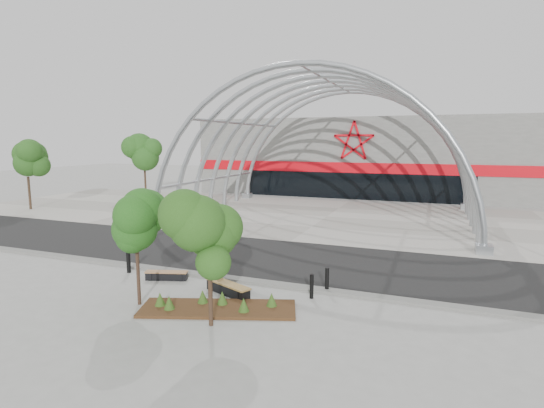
% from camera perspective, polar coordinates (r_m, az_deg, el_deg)
% --- Properties ---
extents(ground, '(140.00, 140.00, 0.00)m').
position_cam_1_polar(ground, '(18.04, -4.65, -9.97)').
color(ground, gray).
rests_on(ground, ground).
extents(road, '(140.00, 7.00, 0.02)m').
position_cam_1_polar(road, '(21.11, -0.49, -7.16)').
color(road, black).
rests_on(road, ground).
extents(forecourt, '(60.00, 17.00, 0.04)m').
position_cam_1_polar(forecourt, '(32.29, 7.38, -1.71)').
color(forecourt, '#9C978D').
rests_on(forecourt, ground).
extents(kerb, '(60.00, 0.50, 0.12)m').
position_cam_1_polar(kerb, '(17.81, -5.01, -10.02)').
color(kerb, slate).
rests_on(kerb, ground).
extents(arena_building, '(34.00, 15.24, 8.00)m').
position_cam_1_polar(arena_building, '(49.44, 12.47, 6.32)').
color(arena_building, slate).
rests_on(arena_building, ground).
extents(vault_canopy, '(20.80, 15.80, 20.36)m').
position_cam_1_polar(vault_canopy, '(32.29, 7.38, -1.71)').
color(vault_canopy, '#A2A8AC').
rests_on(vault_canopy, ground).
extents(planting_bed, '(5.49, 3.24, 0.56)m').
position_cam_1_polar(planting_bed, '(14.97, -7.52, -13.44)').
color(planting_bed, '#3B2512').
rests_on(planting_bed, ground).
extents(street_tree_0, '(1.68, 1.68, 3.84)m').
position_cam_1_polar(street_tree_0, '(15.29, -17.83, -3.04)').
color(street_tree_0, black).
rests_on(street_tree_0, ground).
extents(street_tree_1, '(1.72, 1.72, 4.08)m').
position_cam_1_polar(street_tree_1, '(12.98, -8.46, -3.98)').
color(street_tree_1, black).
rests_on(street_tree_1, ground).
extents(bench_0, '(1.78, 0.90, 0.37)m').
position_cam_1_polar(bench_0, '(18.32, -13.99, -9.33)').
color(bench_0, black).
rests_on(bench_0, ground).
extents(bench_1, '(2.15, 1.28, 0.45)m').
position_cam_1_polar(bench_1, '(16.28, -5.97, -11.26)').
color(bench_1, black).
rests_on(bench_1, ground).
extents(bollard_0, '(0.18, 0.18, 1.10)m').
position_cam_1_polar(bollard_0, '(19.64, -18.74, -7.19)').
color(bollard_0, black).
rests_on(bollard_0, ground).
extents(bollard_1, '(0.18, 0.18, 1.10)m').
position_cam_1_polar(bollard_1, '(17.16, -7.23, -9.08)').
color(bollard_1, black).
rests_on(bollard_1, ground).
extents(bollard_2, '(0.17, 0.17, 1.04)m').
position_cam_1_polar(bollard_2, '(17.17, -6.94, -9.15)').
color(bollard_2, black).
rests_on(bollard_2, ground).
extents(bollard_3, '(0.15, 0.15, 0.95)m').
position_cam_1_polar(bollard_3, '(16.50, 7.40, -10.08)').
color(bollard_3, black).
rests_on(bollard_3, ground).
extents(bollard_4, '(0.14, 0.14, 0.90)m').
position_cam_1_polar(bollard_4, '(15.80, 5.35, -10.97)').
color(bollard_4, black).
rests_on(bollard_4, ground).
extents(bg_tree_0, '(3.00, 3.00, 6.45)m').
position_cam_1_polar(bg_tree_0, '(44.83, -16.84, 6.78)').
color(bg_tree_0, black).
rests_on(bg_tree_0, ground).
extents(bg_tree_2, '(2.55, 2.55, 5.38)m').
position_cam_1_polar(bg_tree_2, '(40.49, -30.08, 4.76)').
color(bg_tree_2, black).
rests_on(bg_tree_2, ground).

